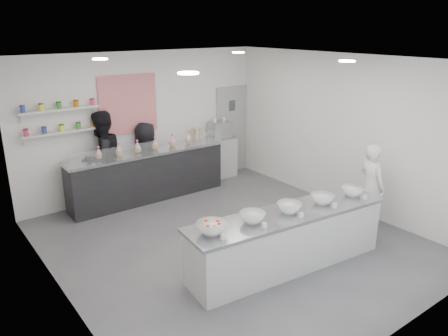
# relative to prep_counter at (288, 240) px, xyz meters

# --- Properties ---
(floor) EXTENTS (6.00, 6.00, 0.00)m
(floor) POSITION_rel_prep_counter_xyz_m (-0.19, 1.14, -0.44)
(floor) COLOR #515156
(floor) RESTS_ON ground
(ceiling) EXTENTS (6.00, 6.00, 0.00)m
(ceiling) POSITION_rel_prep_counter_xyz_m (-0.19, 1.14, 2.56)
(ceiling) COLOR white
(ceiling) RESTS_ON floor
(back_wall) EXTENTS (5.50, 0.00, 5.50)m
(back_wall) POSITION_rel_prep_counter_xyz_m (-0.19, 4.14, 1.06)
(back_wall) COLOR white
(back_wall) RESTS_ON floor
(left_wall) EXTENTS (0.00, 6.00, 6.00)m
(left_wall) POSITION_rel_prep_counter_xyz_m (-2.94, 1.14, 1.06)
(left_wall) COLOR white
(left_wall) RESTS_ON floor
(right_wall) EXTENTS (0.00, 6.00, 6.00)m
(right_wall) POSITION_rel_prep_counter_xyz_m (2.56, 1.14, 1.06)
(right_wall) COLOR white
(right_wall) RESTS_ON floor
(back_door) EXTENTS (0.88, 0.04, 2.10)m
(back_door) POSITION_rel_prep_counter_xyz_m (2.11, 4.11, 0.61)
(back_door) COLOR #979795
(back_door) RESTS_ON floor
(pattern_panel) EXTENTS (1.25, 0.03, 1.20)m
(pattern_panel) POSITION_rel_prep_counter_xyz_m (-0.54, 4.11, 1.51)
(pattern_panel) COLOR red
(pattern_panel) RESTS_ON back_wall
(jar_shelf_lower) EXTENTS (1.45, 0.22, 0.04)m
(jar_shelf_lower) POSITION_rel_prep_counter_xyz_m (-1.94, 4.04, 1.16)
(jar_shelf_lower) COLOR silver
(jar_shelf_lower) RESTS_ON back_wall
(jar_shelf_upper) EXTENTS (1.45, 0.22, 0.04)m
(jar_shelf_upper) POSITION_rel_prep_counter_xyz_m (-1.94, 4.04, 1.58)
(jar_shelf_upper) COLOR silver
(jar_shelf_upper) RESTS_ON back_wall
(preserve_jars) EXTENTS (1.45, 0.10, 0.56)m
(preserve_jars) POSITION_rel_prep_counter_xyz_m (-1.94, 4.02, 1.44)
(preserve_jars) COLOR #EE3366
(preserve_jars) RESTS_ON jar_shelf_lower
(downlight_0) EXTENTS (0.24, 0.24, 0.02)m
(downlight_0) POSITION_rel_prep_counter_xyz_m (-1.59, 0.14, 2.54)
(downlight_0) COLOR white
(downlight_0) RESTS_ON ceiling
(downlight_1) EXTENTS (0.24, 0.24, 0.02)m
(downlight_1) POSITION_rel_prep_counter_xyz_m (1.21, 0.14, 2.54)
(downlight_1) COLOR white
(downlight_1) RESTS_ON ceiling
(downlight_2) EXTENTS (0.24, 0.24, 0.02)m
(downlight_2) POSITION_rel_prep_counter_xyz_m (-1.59, 2.74, 2.54)
(downlight_2) COLOR white
(downlight_2) RESTS_ON ceiling
(downlight_3) EXTENTS (0.24, 0.24, 0.02)m
(downlight_3) POSITION_rel_prep_counter_xyz_m (1.21, 2.74, 2.54)
(downlight_3) COLOR white
(downlight_3) RESTS_ON ceiling
(prep_counter) EXTENTS (3.31, 1.06, 0.89)m
(prep_counter) POSITION_rel_prep_counter_xyz_m (0.00, 0.00, 0.00)
(prep_counter) COLOR #BCBCB7
(prep_counter) RESTS_ON floor
(back_bar) EXTENTS (3.36, 0.64, 1.04)m
(back_bar) POSITION_rel_prep_counter_xyz_m (-0.41, 3.67, 0.08)
(back_bar) COLOR black
(back_bar) RESTS_ON floor
(sneeze_guard) EXTENTS (3.31, 0.04, 0.28)m
(sneeze_guard) POSITION_rel_prep_counter_xyz_m (-0.41, 3.38, 0.74)
(sneeze_guard) COLOR white
(sneeze_guard) RESTS_ON back_bar
(espresso_ledge) EXTENTS (1.30, 0.42, 0.97)m
(espresso_ledge) POSITION_rel_prep_counter_xyz_m (1.36, 3.92, 0.04)
(espresso_ledge) COLOR #BCBCB7
(espresso_ledge) RESTS_ON floor
(espresso_machine) EXTENTS (0.49, 0.34, 0.37)m
(espresso_machine) POSITION_rel_prep_counter_xyz_m (1.61, 3.92, 0.71)
(espresso_machine) COLOR #93969E
(espresso_machine) RESTS_ON espresso_ledge
(cup_stacks) EXTENTS (0.24, 0.24, 0.32)m
(cup_stacks) POSITION_rel_prep_counter_xyz_m (0.99, 3.92, 0.68)
(cup_stacks) COLOR gray
(cup_stacks) RESTS_ON espresso_ledge
(prep_bowls) EXTENTS (3.00, 0.76, 0.15)m
(prep_bowls) POSITION_rel_prep_counter_xyz_m (0.00, 0.00, 0.52)
(prep_bowls) COLOR white
(prep_bowls) RESTS_ON prep_counter
(label_cards) EXTENTS (2.66, 0.04, 0.07)m
(label_cards) POSITION_rel_prep_counter_xyz_m (0.05, -0.50, 0.48)
(label_cards) COLOR white
(label_cards) RESTS_ON prep_counter
(cookie_bags) EXTENTS (2.15, 0.17, 0.27)m
(cookie_bags) POSITION_rel_prep_counter_xyz_m (-0.41, 3.67, 0.73)
(cookie_bags) COLOR #FF94C9
(cookie_bags) RESTS_ON back_bar
(woman_prep) EXTENTS (0.49, 0.63, 1.55)m
(woman_prep) POSITION_rel_prep_counter_xyz_m (2.14, 0.10, 0.33)
(woman_prep) COLOR white
(woman_prep) RESTS_ON floor
(staff_left) EXTENTS (1.15, 1.03, 1.93)m
(staff_left) POSITION_rel_prep_counter_xyz_m (-1.26, 3.92, 0.52)
(staff_left) COLOR black
(staff_left) RESTS_ON floor
(staff_right) EXTENTS (0.89, 0.71, 1.58)m
(staff_right) POSITION_rel_prep_counter_xyz_m (-0.30, 3.92, 0.35)
(staff_right) COLOR black
(staff_right) RESTS_ON floor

